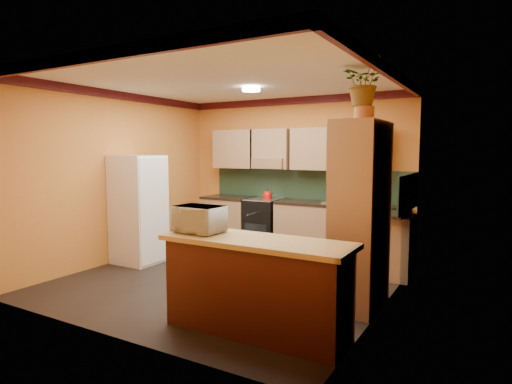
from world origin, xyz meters
TOP-DOWN VIEW (x-y plane):
  - room_shell at (0.02, 0.28)m, footprint 4.24×4.24m
  - base_cabinets_back at (0.18, 1.80)m, footprint 3.65×0.60m
  - countertop_back at (0.18, 1.80)m, footprint 3.65×0.62m
  - stove at (-0.45, 1.80)m, footprint 0.58×0.58m
  - kettle at (-0.35, 1.75)m, footprint 0.19×0.19m
  - sink at (0.95, 1.80)m, footprint 0.48×0.40m
  - base_cabinets_right at (1.80, 1.23)m, footprint 0.60×0.80m
  - countertop_right at (1.80, 1.23)m, footprint 0.62×0.80m
  - fridge at (-1.75, 0.05)m, footprint 0.68×0.66m
  - pantry at (1.85, -0.12)m, footprint 0.48×0.90m
  - fern_pot at (1.85, -0.07)m, footprint 0.22×0.22m
  - fern at (1.85, -0.07)m, footprint 0.50×0.45m
  - breakfast_bar at (1.19, -1.33)m, footprint 1.80×0.55m
  - bar_top at (1.19, -1.33)m, footprint 1.90×0.65m
  - microwave at (0.51, -1.33)m, footprint 0.51×0.35m

SIDE VIEW (x-z plane):
  - base_cabinets_back at x=0.18m, z-range 0.00..0.88m
  - base_cabinets_right at x=1.80m, z-range 0.00..0.88m
  - breakfast_bar at x=1.19m, z-range 0.00..0.88m
  - stove at x=-0.45m, z-range 0.00..0.91m
  - fridge at x=-1.75m, z-range 0.00..1.70m
  - countertop_back at x=0.18m, z-range 0.88..0.92m
  - countertop_right at x=1.80m, z-range 0.88..0.92m
  - bar_top at x=1.19m, z-range 0.88..0.93m
  - sink at x=0.95m, z-range 0.92..0.95m
  - kettle at x=-0.35m, z-range 0.91..1.09m
  - pantry at x=1.85m, z-range 0.00..2.10m
  - microwave at x=0.51m, z-range 0.93..1.20m
  - room_shell at x=0.02m, z-range 0.73..3.45m
  - fern_pot at x=1.85m, z-range 2.10..2.26m
  - fern at x=1.85m, z-range 2.26..2.77m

